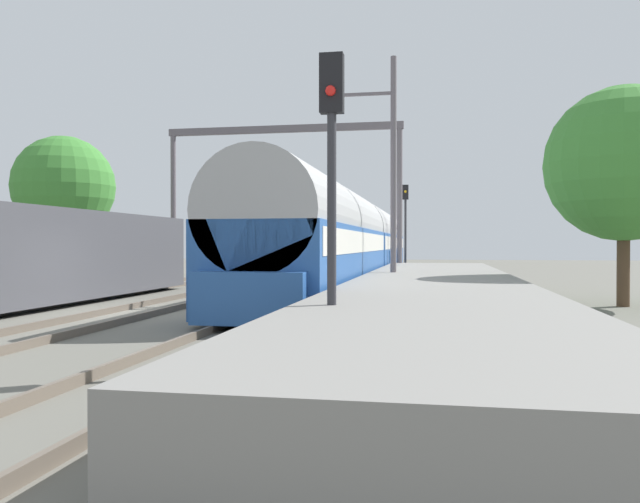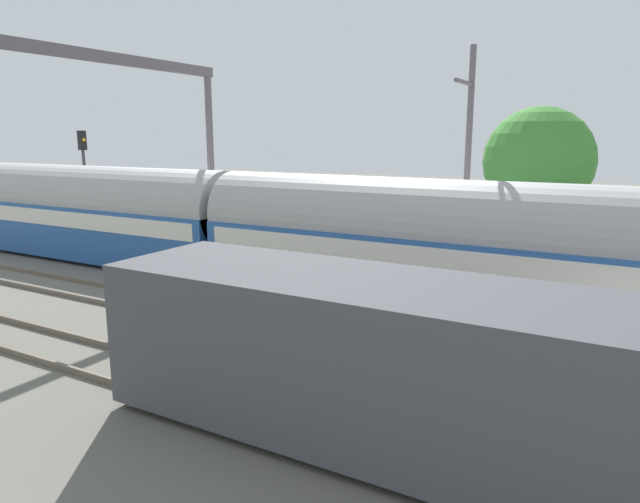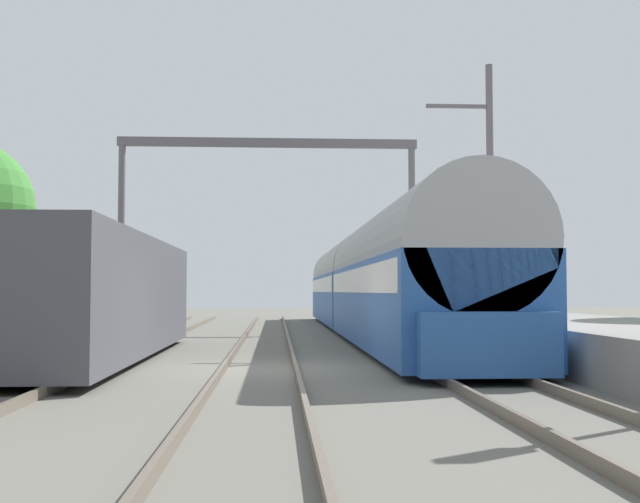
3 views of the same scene
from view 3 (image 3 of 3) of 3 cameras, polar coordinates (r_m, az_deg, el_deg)
ground at (r=16.44m, az=-4.35°, el=-8.49°), size 120.00×120.00×0.00m
track_far_west at (r=16.97m, az=-17.82°, el=-7.91°), size 1.52×60.00×0.16m
track_west at (r=16.43m, az=-4.35°, el=-8.21°), size 1.52×60.00×0.16m
track_east at (r=16.82m, az=9.24°, el=-8.06°), size 1.52×60.00×0.16m
platform at (r=19.83m, az=18.86°, el=-6.08°), size 4.40×28.00×0.90m
passenger_train at (r=29.78m, az=3.73°, el=-2.18°), size 2.93×32.85×3.82m
freight_car at (r=19.23m, az=-15.95°, el=-3.18°), size 2.80×13.00×2.70m
person_crossing at (r=33.17m, az=5.23°, el=-3.87°), size 0.44×0.31×1.73m
railway_signal_far at (r=40.15m, az=4.69°, el=-0.22°), size 0.36×0.30×5.45m
catenary_gantry at (r=32.32m, az=-3.76°, el=4.24°), size 12.23×0.28×7.86m
catenary_pole_east_mid at (r=22.60m, az=12.10°, el=3.64°), size 1.90×0.20×8.00m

